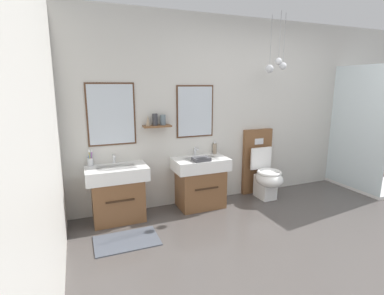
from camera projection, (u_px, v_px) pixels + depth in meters
The scene contains 13 objects.
ground_plane at pixel (349, 259), 2.91m from camera, with size 6.69×5.15×0.10m, color #4C4744.
wall_back at pixel (248, 110), 4.35m from camera, with size 5.49×0.61×2.57m.
wall_left at pixel (30, 151), 1.65m from camera, with size 0.12×3.95×2.57m, color beige.
bath_mat at pixel (127, 241), 3.14m from camera, with size 0.68×0.44×0.01m, color #474C56.
vanity_sink_left at pixel (118, 192), 3.59m from camera, with size 0.73×0.46×0.69m.
tap_on_left_sink at pixel (114, 158), 3.66m from camera, with size 0.03×0.13×0.11m.
vanity_sink_right at pixel (200, 181), 4.00m from camera, with size 0.73×0.46×0.69m.
tap_on_right_sink at pixel (195, 151), 4.06m from camera, with size 0.03×0.13×0.11m.
toilet at pixel (263, 172), 4.36m from camera, with size 0.48×0.62×1.00m.
toothbrush_cup at pixel (90, 161), 3.55m from camera, with size 0.07×0.07×0.20m.
soap_dispenser at pixel (215, 148), 4.17m from camera, with size 0.06×0.06×0.18m.
folded_hand_towel at pixel (201, 159), 3.79m from camera, with size 0.22×0.16×0.04m, color #47474C.
shower_tray at pixel (366, 164), 4.74m from camera, with size 1.00×1.02×1.95m.
Camera 1 is at (-2.43, -1.84, 1.66)m, focal length 27.21 mm.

